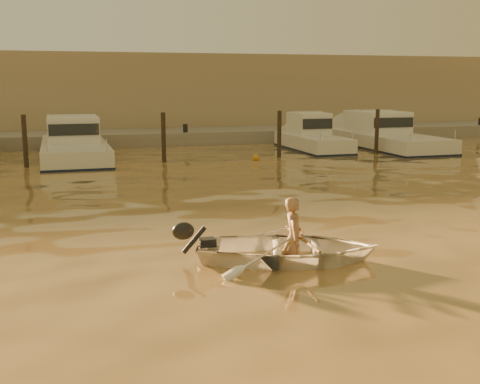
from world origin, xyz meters
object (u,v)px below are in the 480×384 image
object	(u,v)px
person	(294,237)
moored_boat_5	(385,135)
moored_boat_4	(313,137)
dinghy	(288,249)
moored_boat_2	(74,144)
waterfront_building	(129,95)

from	to	relation	value
person	moored_boat_5	world-z (taller)	moored_boat_5
moored_boat_4	moored_boat_5	size ratio (longest dim) A/B	0.67
dinghy	moored_boat_2	distance (m)	16.78
dinghy	moored_boat_5	world-z (taller)	moored_boat_5
dinghy	moored_boat_4	bearing A→B (deg)	-6.84
waterfront_building	moored_boat_5	bearing A→B (deg)	-44.45
moored_boat_4	moored_boat_5	world-z (taller)	same
person	dinghy	bearing A→B (deg)	90.00
person	waterfront_building	xyz separation A→B (m)	(0.31, 27.50, 1.96)
dinghy	waterfront_building	distance (m)	27.55
dinghy	moored_boat_2	xyz separation A→B (m)	(-3.24, 16.46, 0.40)
person	moored_boat_2	world-z (taller)	moored_boat_2
moored_boat_5	dinghy	bearing A→B (deg)	-125.21
moored_boat_2	moored_boat_4	distance (m)	10.99
dinghy	waterfront_building	bearing A→B (deg)	17.53
moored_boat_4	moored_boat_5	bearing A→B (deg)	0.00
dinghy	person	size ratio (longest dim) A/B	2.22
person	moored_boat_4	size ratio (longest dim) A/B	0.24
waterfront_building	dinghy	bearing A→B (deg)	-90.85
moored_boat_5	waterfront_building	bearing A→B (deg)	135.55
dinghy	waterfront_building	size ratio (longest dim) A/B	0.07
dinghy	person	distance (m)	0.24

